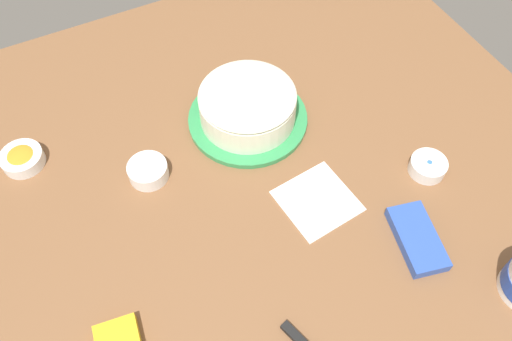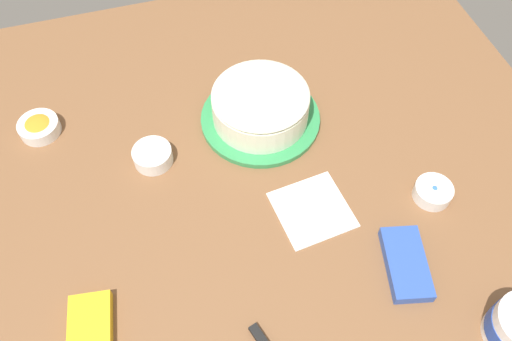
{
  "view_description": "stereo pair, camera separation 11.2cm",
  "coord_description": "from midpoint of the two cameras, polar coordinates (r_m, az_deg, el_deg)",
  "views": [
    {
      "loc": [
        0.48,
        -0.25,
        0.96
      ],
      "look_at": [
        -0.09,
        0.03,
        0.04
      ],
      "focal_mm": 36.44,
      "sensor_mm": 36.0,
      "label": 1
    },
    {
      "loc": [
        0.52,
        -0.15,
        0.96
      ],
      "look_at": [
        -0.09,
        0.03,
        0.04
      ],
      "focal_mm": 36.44,
      "sensor_mm": 36.0,
      "label": 2
    }
  ],
  "objects": [
    {
      "name": "candy_box_lower",
      "position": [
        1.1,
        14.5,
        -7.47
      ],
      "size": [
        0.17,
        0.11,
        0.03
      ],
      "primitive_type": "cube",
      "rotation": [
        0.0,
        0.0,
        -0.23
      ],
      "color": "#2D51B2",
      "rests_on": "ground_plane"
    },
    {
      "name": "paper_napkin",
      "position": [
        1.12,
        3.92,
        -3.5
      ],
      "size": [
        0.17,
        0.17,
        0.01
      ],
      "primitive_type": "cube",
      "rotation": [
        0.0,
        0.0,
        0.11
      ],
      "color": "white",
      "rests_on": "ground_plane"
    },
    {
      "name": "ground_plane",
      "position": [
        1.1,
        -2.36,
        -5.16
      ],
      "size": [
        1.54,
        1.54,
        0.0
      ],
      "primitive_type": "plane",
      "color": "brown"
    },
    {
      "name": "sprinkle_bowl_green",
      "position": [
        1.18,
        -14.47,
        -0.22
      ],
      "size": [
        0.09,
        0.09,
        0.04
      ],
      "color": "white",
      "rests_on": "ground_plane"
    },
    {
      "name": "frosted_cake",
      "position": [
        1.22,
        -3.59,
        6.79
      ],
      "size": [
        0.29,
        0.29,
        0.11
      ],
      "color": "#339351",
      "rests_on": "ground_plane"
    },
    {
      "name": "sprinkle_bowl_blue",
      "position": [
        1.19,
        15.84,
        0.28
      ],
      "size": [
        0.08,
        0.08,
        0.03
      ],
      "color": "white",
      "rests_on": "ground_plane"
    },
    {
      "name": "sprinkle_bowl_orange",
      "position": [
        1.3,
        -26.59,
        1.04
      ],
      "size": [
        0.09,
        0.09,
        0.04
      ],
      "color": "white",
      "rests_on": "ground_plane"
    }
  ]
}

